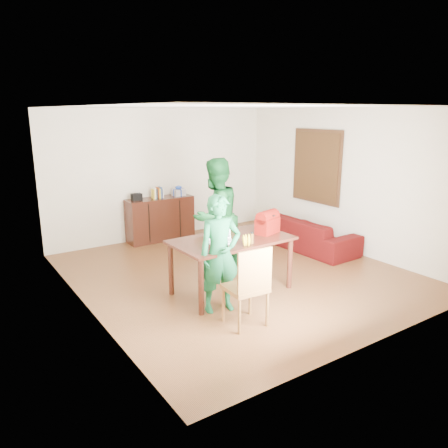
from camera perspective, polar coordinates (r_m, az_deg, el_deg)
room at (r=7.13m, az=1.32°, el=3.79°), size 5.20×5.70×2.90m
table at (r=6.44m, az=0.99°, el=-2.84°), size 1.78×1.03×0.82m
chair at (r=5.59m, az=2.86°, el=-10.13°), size 0.51×0.49×1.05m
person_near at (r=5.80m, az=-0.56°, el=-3.94°), size 0.65×0.49×1.60m
person_far at (r=7.17m, az=-1.11°, el=0.99°), size 1.10×0.96×1.92m
laptop at (r=6.21m, az=-0.42°, el=-2.01°), size 0.42×0.36×0.25m
bananas at (r=6.07m, az=2.96°, el=-2.58°), size 0.17×0.11×0.06m
bottle at (r=6.17m, az=3.63°, el=-1.81°), size 0.06×0.06×0.16m
red_bag at (r=6.69m, az=5.70°, el=-0.04°), size 0.43×0.32×0.28m
sofa at (r=8.77m, az=10.75°, el=-1.14°), size 0.87×2.13×0.62m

